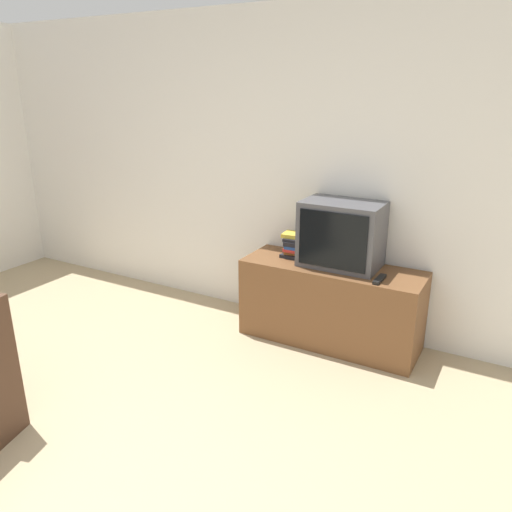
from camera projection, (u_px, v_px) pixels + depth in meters
wall_back at (262, 169)px, 4.29m from camera, size 9.00×0.06×2.60m
tv_stand at (330, 304)px, 4.00m from camera, size 1.42×0.49×0.65m
television at (342, 234)px, 3.83m from camera, size 0.61×0.40×0.51m
book_stack at (294, 245)px, 4.09m from camera, size 0.18×0.22×0.19m
remote_on_stand at (380, 279)px, 3.59m from camera, size 0.05×0.19×0.02m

